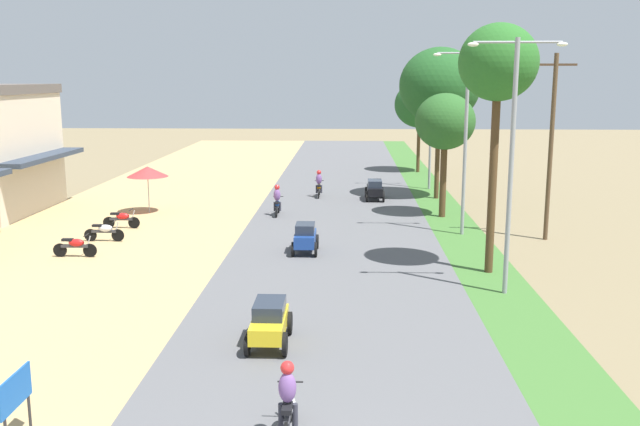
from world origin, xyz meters
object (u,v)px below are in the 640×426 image
(parked_motorbike_third, at_px, (122,218))
(car_hatchback_blue, at_px, (305,237))
(utility_pole_near, at_px, (551,144))
(median_tree_fourth, at_px, (420,105))
(car_sedan_yellow, at_px, (269,321))
(streetlamp_near, at_px, (512,151))
(streetlamp_far, at_px, (431,116))
(street_signboard, at_px, (16,396))
(median_tree_nearest, at_px, (498,66))
(streetlamp_mid, at_px, (466,131))
(car_sedan_black, at_px, (375,189))
(parked_motorbike_nearest, at_px, (75,245))
(median_tree_second, at_px, (445,122))
(motorbike_ahead_second, at_px, (277,201))
(parked_motorbike_second, at_px, (104,231))
(motorbike_foreground_rider, at_px, (288,400))
(median_tree_third, at_px, (440,86))
(vendor_umbrella, at_px, (148,172))
(motorbike_ahead_third, at_px, (319,184))

(parked_motorbike_third, xyz_separation_m, car_hatchback_blue, (9.18, -4.46, 0.19))
(utility_pole_near, bearing_deg, median_tree_fourth, 99.04)
(utility_pole_near, height_order, car_sedan_yellow, utility_pole_near)
(streetlamp_near, relative_size, streetlamp_far, 1.02)
(utility_pole_near, bearing_deg, streetlamp_near, -113.66)
(street_signboard, xyz_separation_m, median_tree_nearest, (11.84, 13.04, 6.56))
(streetlamp_mid, xyz_separation_m, car_sedan_black, (-3.74, 9.12, -4.13))
(parked_motorbike_nearest, bearing_deg, streetlamp_near, -14.31)
(median_tree_second, height_order, motorbike_ahead_second, median_tree_second)
(parked_motorbike_nearest, distance_m, parked_motorbike_second, 2.78)
(median_tree_second, bearing_deg, utility_pole_near, -50.13)
(median_tree_second, xyz_separation_m, motorbike_foreground_rider, (-6.16, -23.13, -4.14))
(parked_motorbike_third, height_order, utility_pole_near, utility_pole_near)
(street_signboard, relative_size, median_tree_second, 0.23)
(streetlamp_near, bearing_deg, motorbike_foreground_rider, -123.39)
(median_tree_nearest, bearing_deg, utility_pole_near, 57.30)
(parked_motorbike_third, distance_m, utility_pole_near, 20.35)
(car_sedan_black, bearing_deg, motorbike_ahead_second, -136.49)
(median_tree_fourth, bearing_deg, streetlamp_far, -90.58)
(motorbike_foreground_rider, bearing_deg, median_tree_nearest, 62.56)
(street_signboard, distance_m, car_sedan_black, 29.75)
(street_signboard, xyz_separation_m, car_sedan_black, (8.14, 28.61, -0.37))
(median_tree_fourth, bearing_deg, parked_motorbike_third, -127.71)
(median_tree_second, relative_size, car_sedan_yellow, 2.84)
(parked_motorbike_third, height_order, median_tree_nearest, median_tree_nearest)
(median_tree_third, bearing_deg, streetlamp_far, 90.35)
(vendor_umbrella, relative_size, car_hatchback_blue, 1.26)
(parked_motorbike_second, distance_m, car_hatchback_blue, 9.24)
(median_tree_third, height_order, car_hatchback_blue, median_tree_third)
(median_tree_fourth, height_order, car_hatchback_blue, median_tree_fourth)
(street_signboard, bearing_deg, motorbike_ahead_second, 83.18)
(car_sedan_black, bearing_deg, streetlamp_mid, -67.73)
(parked_motorbike_third, relative_size, car_sedan_yellow, 0.80)
(car_hatchback_blue, distance_m, motorbike_ahead_second, 8.12)
(parked_motorbike_nearest, xyz_separation_m, streetlamp_near, (16.42, -4.19, 4.34))
(parked_motorbike_nearest, bearing_deg, streetlamp_mid, 16.52)
(parked_motorbike_second, bearing_deg, vendor_umbrella, 89.05)
(car_sedan_black, bearing_deg, utility_pole_near, -52.96)
(street_signboard, bearing_deg, median_tree_third, 67.94)
(median_tree_fourth, bearing_deg, motorbike_ahead_third, -121.20)
(parked_motorbike_second, bearing_deg, car_sedan_black, 42.05)
(streetlamp_near, height_order, motorbike_ahead_second, streetlamp_near)
(median_tree_third, relative_size, car_hatchback_blue, 4.47)
(street_signboard, distance_m, vendor_umbrella, 24.49)
(parked_motorbike_second, distance_m, car_sedan_yellow, 14.74)
(motorbike_ahead_third, bearing_deg, parked_motorbike_second, -126.95)
(streetlamp_far, xyz_separation_m, motorbike_foreground_rider, (-6.54, -32.44, -3.96))
(street_signboard, relative_size, car_hatchback_blue, 0.75)
(parked_motorbike_second, height_order, median_tree_third, median_tree_third)
(vendor_umbrella, distance_m, utility_pole_near, 20.53)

